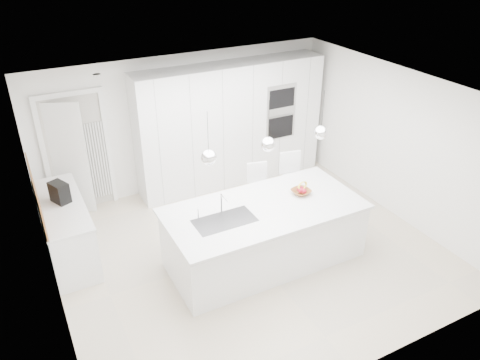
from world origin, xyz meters
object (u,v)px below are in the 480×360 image
fruit_bowl (301,192)px  bar_stool_right (293,186)px  espresso_machine (60,192)px  bar_stool_left (260,196)px  island_base (265,236)px

fruit_bowl → bar_stool_right: bar_stool_right is taller
fruit_bowl → bar_stool_right: (0.36, 0.72, -0.36)m
espresso_machine → bar_stool_right: 3.67m
espresso_machine → bar_stool_left: bearing=-36.8°
fruit_bowl → bar_stool_left: bar_stool_left is taller
espresso_machine → bar_stool_left: 3.08m
fruit_bowl → espresso_machine: bearing=156.0°
island_base → bar_stool_left: (0.43, 0.89, 0.11)m
bar_stool_right → fruit_bowl: bearing=-104.9°
fruit_bowl → espresso_machine: (-3.21, 1.43, 0.12)m
fruit_bowl → espresso_machine: 3.51m
bar_stool_left → bar_stool_right: (0.61, -0.05, 0.04)m
island_base → bar_stool_left: bar_stool_left is taller
bar_stool_left → bar_stool_right: bearing=8.9°
bar_stool_right → espresso_machine: bearing=-179.5°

